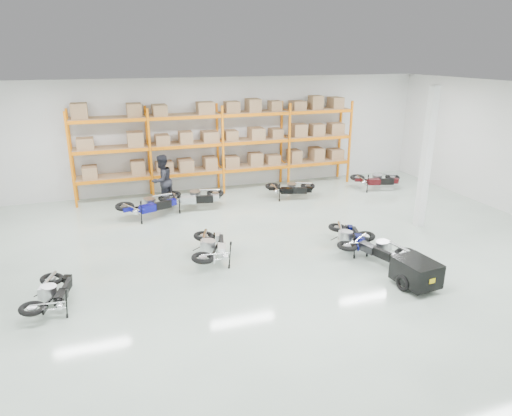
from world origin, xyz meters
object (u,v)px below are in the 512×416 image
object	(u,v)px
person_back	(162,181)
moto_back_a	(149,201)
moto_back_d	(377,177)
trailer	(416,272)
moto_back_b	(194,193)
moto_touring_right	(380,243)
moto_back_c	(291,185)
moto_blue_centre	(349,234)
moto_black_far_left	(51,289)
moto_silver_left	(211,243)

from	to	relation	value
person_back	moto_back_a	bearing A→B (deg)	22.99
moto_back_d	person_back	distance (m)	8.71
trailer	person_back	world-z (taller)	person_back
moto_back_b	moto_touring_right	bearing A→B (deg)	-135.99
trailer	moto_back_d	world-z (taller)	moto_back_d
moto_touring_right	moto_back_c	xyz separation A→B (m)	(-0.13, 6.01, -0.01)
moto_blue_centre	moto_back_d	bearing A→B (deg)	-112.01
moto_black_far_left	moto_back_c	xyz separation A→B (m)	(8.13, 5.88, 0.03)
moto_back_d	moto_black_far_left	bearing A→B (deg)	132.30
moto_silver_left	trailer	bearing A→B (deg)	158.50
moto_back_c	moto_back_d	bearing A→B (deg)	-73.21
moto_black_far_left	moto_back_b	xyz separation A→B (m)	(4.31, 5.81, 0.10)
moto_blue_centre	person_back	xyz separation A→B (m)	(-4.56, 5.76, 0.45)
moto_back_b	moto_silver_left	bearing A→B (deg)	-174.60
moto_blue_centre	moto_back_b	distance (m)	6.16
moto_back_c	moto_back_a	bearing A→B (deg)	111.90
moto_back_b	moto_black_far_left	bearing A→B (deg)	153.84
person_back	moto_blue_centre	bearing A→B (deg)	89.95
moto_silver_left	moto_touring_right	world-z (taller)	moto_silver_left
moto_silver_left	moto_back_c	world-z (taller)	moto_silver_left
moto_back_a	moto_back_d	size ratio (longest dim) A/B	1.06
moto_blue_centre	moto_back_c	size ratio (longest dim) A/B	0.99
trailer	moto_back_d	xyz separation A→B (m)	(3.70, 7.60, 0.13)
moto_back_a	person_back	size ratio (longest dim) A/B	0.99
moto_black_far_left	person_back	xyz separation A→B (m)	(3.28, 6.53, 0.48)
moto_silver_left	moto_back_b	size ratio (longest dim) A/B	0.93
moto_blue_centre	moto_back_d	size ratio (longest dim) A/B	0.93
moto_blue_centre	moto_back_a	world-z (taller)	moto_back_a
moto_touring_right	trailer	size ratio (longest dim) A/B	0.98
trailer	moto_back_b	size ratio (longest dim) A/B	0.92
moto_back_a	moto_back_b	distance (m)	1.69
moto_back_a	moto_back_b	bearing A→B (deg)	-95.00
moto_back_b	moto_back_d	bearing A→B (deg)	-79.16
moto_touring_right	moto_back_b	bearing A→B (deg)	107.68
moto_silver_left	moto_back_d	size ratio (longest dim) A/B	0.99
moto_silver_left	person_back	world-z (taller)	person_back
trailer	moto_back_b	bearing A→B (deg)	110.86
person_back	moto_silver_left	bearing A→B (deg)	58.40
moto_silver_left	person_back	distance (m)	5.32
moto_silver_left	moto_back_d	world-z (taller)	moto_back_d
moto_touring_right	person_back	distance (m)	8.33
moto_blue_centre	moto_black_far_left	xyz separation A→B (m)	(-7.84, -0.76, -0.03)
moto_silver_left	moto_touring_right	size ratio (longest dim) A/B	1.04
moto_touring_right	trailer	distance (m)	1.60
trailer	moto_back_d	size ratio (longest dim) A/B	0.97
moto_black_far_left	moto_back_a	xyz separation A→B (m)	(2.67, 5.40, 0.10)
moto_black_far_left	person_back	world-z (taller)	person_back
trailer	moto_silver_left	bearing A→B (deg)	138.62
moto_back_b	moto_blue_centre	bearing A→B (deg)	-134.59
moto_silver_left	person_back	size ratio (longest dim) A/B	0.92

